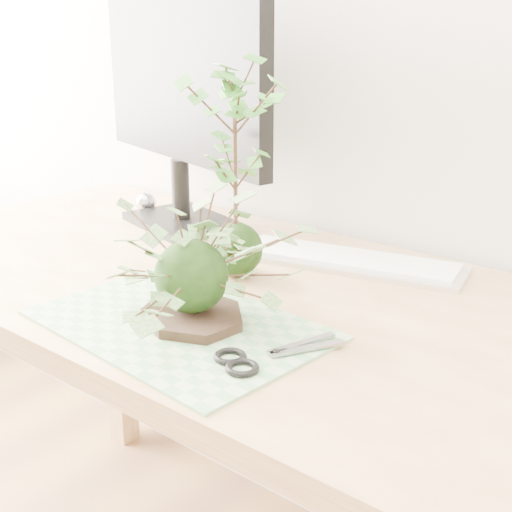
# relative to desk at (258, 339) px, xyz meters

# --- Properties ---
(desk) EXTENTS (1.60, 0.70, 0.74)m
(desk) POSITION_rel_desk_xyz_m (0.00, 0.00, 0.00)
(desk) COLOR #D4B07C
(desk) RESTS_ON ground_plane
(cutting_mat) EXTENTS (0.45, 0.31, 0.00)m
(cutting_mat) POSITION_rel_desk_xyz_m (-0.00, -0.18, 0.09)
(cutting_mat) COLOR #5F9A65
(cutting_mat) RESTS_ON desk
(stone_dish) EXTENTS (0.24, 0.24, 0.01)m
(stone_dish) POSITION_rel_desk_xyz_m (0.01, -0.16, 0.10)
(stone_dish) COLOR black
(stone_dish) RESTS_ON cutting_mat
(ivy_kokedama) EXTENTS (0.31, 0.31, 0.22)m
(ivy_kokedama) POSITION_rel_desk_xyz_m (0.01, -0.16, 0.21)
(ivy_kokedama) COLOR black
(ivy_kokedama) RESTS_ON stone_dish
(maple_kokedama) EXTENTS (0.27, 0.27, 0.39)m
(maple_kokedama) POSITION_rel_desk_xyz_m (-0.08, 0.03, 0.36)
(maple_kokedama) COLOR black
(maple_kokedama) RESTS_ON desk
(keyboard) EXTENTS (0.44, 0.22, 0.02)m
(keyboard) POSITION_rel_desk_xyz_m (0.04, 0.20, 0.10)
(keyboard) COLOR silver
(keyboard) RESTS_ON desk
(monitor) EXTENTS (0.57, 0.22, 0.51)m
(monitor) POSITION_rel_desk_xyz_m (-0.37, 0.20, 0.38)
(monitor) COLOR black
(monitor) RESTS_ON desk
(foil_ball) EXTENTS (0.05, 0.05, 0.05)m
(foil_ball) POSITION_rel_desk_xyz_m (-0.51, 0.21, 0.11)
(foil_ball) COLOR silver
(foil_ball) RESTS_ON desk
(scissors) EXTENTS (0.09, 0.19, 0.01)m
(scissors) POSITION_rel_desk_xyz_m (0.17, -0.21, 0.10)
(scissors) COLOR gray
(scissors) RESTS_ON cutting_mat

